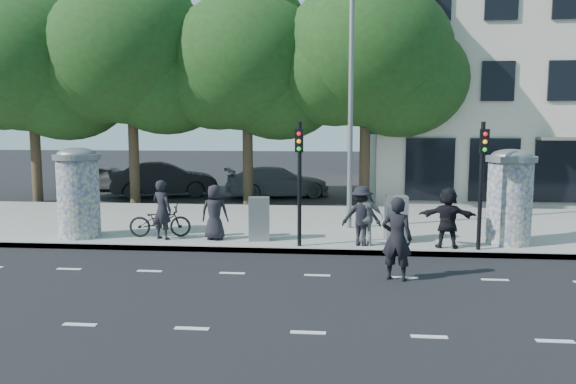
# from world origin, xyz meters

# --- Properties ---
(ground) EXTENTS (120.00, 120.00, 0.00)m
(ground) POSITION_xyz_m (0.00, 0.00, 0.00)
(ground) COLOR black
(ground) RESTS_ON ground
(sidewalk) EXTENTS (40.00, 8.00, 0.15)m
(sidewalk) POSITION_xyz_m (0.00, 7.50, 0.07)
(sidewalk) COLOR gray
(sidewalk) RESTS_ON ground
(curb) EXTENTS (40.00, 0.10, 0.16)m
(curb) POSITION_xyz_m (0.00, 3.55, 0.07)
(curb) COLOR slate
(curb) RESTS_ON ground
(lane_dash_near) EXTENTS (32.00, 0.12, 0.01)m
(lane_dash_near) POSITION_xyz_m (0.00, -2.20, 0.00)
(lane_dash_near) COLOR silver
(lane_dash_near) RESTS_ON ground
(lane_dash_far) EXTENTS (32.00, 0.12, 0.01)m
(lane_dash_far) POSITION_xyz_m (0.00, 1.40, 0.00)
(lane_dash_far) COLOR silver
(lane_dash_far) RESTS_ON ground
(ad_column_left) EXTENTS (1.36, 1.36, 2.65)m
(ad_column_left) POSITION_xyz_m (-7.20, 4.50, 1.54)
(ad_column_left) COLOR beige
(ad_column_left) RESTS_ON sidewalk
(ad_column_right) EXTENTS (1.36, 1.36, 2.65)m
(ad_column_right) POSITION_xyz_m (5.20, 4.70, 1.54)
(ad_column_right) COLOR beige
(ad_column_right) RESTS_ON sidewalk
(traffic_pole_near) EXTENTS (0.22, 0.31, 3.40)m
(traffic_pole_near) POSITION_xyz_m (-0.60, 3.79, 2.23)
(traffic_pole_near) COLOR black
(traffic_pole_near) RESTS_ON sidewalk
(traffic_pole_far) EXTENTS (0.22, 0.31, 3.40)m
(traffic_pole_far) POSITION_xyz_m (4.20, 3.79, 2.23)
(traffic_pole_far) COLOR black
(traffic_pole_far) RESTS_ON sidewalk
(street_lamp) EXTENTS (0.25, 0.93, 8.00)m
(street_lamp) POSITION_xyz_m (0.80, 6.63, 4.79)
(street_lamp) COLOR slate
(street_lamp) RESTS_ON sidewalk
(tree_far_left) EXTENTS (7.20, 7.20, 9.26)m
(tree_far_left) POSITION_xyz_m (-13.00, 12.50, 6.19)
(tree_far_left) COLOR #38281C
(tree_far_left) RESTS_ON ground
(tree_mid_left) EXTENTS (7.20, 7.20, 9.57)m
(tree_mid_left) POSITION_xyz_m (-8.50, 12.50, 6.50)
(tree_mid_left) COLOR #38281C
(tree_mid_left) RESTS_ON ground
(tree_near_left) EXTENTS (6.80, 6.80, 8.97)m
(tree_near_left) POSITION_xyz_m (-3.50, 12.70, 6.06)
(tree_near_left) COLOR #38281C
(tree_near_left) RESTS_ON ground
(tree_center) EXTENTS (7.00, 7.00, 9.30)m
(tree_center) POSITION_xyz_m (1.50, 12.30, 6.31)
(tree_center) COLOR #38281C
(tree_center) RESTS_ON ground
(building) EXTENTS (20.30, 15.85, 12.00)m
(building) POSITION_xyz_m (12.00, 19.99, 5.99)
(building) COLOR #C0B6A0
(building) RESTS_ON ground
(ped_a) EXTENTS (0.79, 0.52, 1.61)m
(ped_a) POSITION_xyz_m (-3.11, 4.47, 0.95)
(ped_a) COLOR black
(ped_a) RESTS_ON sidewalk
(ped_b) EXTENTS (0.74, 0.63, 1.73)m
(ped_b) POSITION_xyz_m (-4.64, 4.38, 1.02)
(ped_b) COLOR black
(ped_b) RESTS_ON sidewalk
(ped_d) EXTENTS (1.10, 0.66, 1.65)m
(ped_d) POSITION_xyz_m (1.10, 4.09, 0.98)
(ped_d) COLOR black
(ped_d) RESTS_ON sidewalk
(ped_e) EXTENTS (0.93, 0.55, 1.56)m
(ped_e) POSITION_xyz_m (1.23, 4.07, 0.93)
(ped_e) COLOR gray
(ped_e) RESTS_ON sidewalk
(ped_f) EXTENTS (1.58, 0.71, 1.65)m
(ped_f) POSITION_xyz_m (3.40, 4.00, 0.98)
(ped_f) COLOR black
(ped_f) RESTS_ON sidewalk
(man_road) EXTENTS (0.79, 0.63, 1.88)m
(man_road) POSITION_xyz_m (1.78, 1.22, 0.94)
(man_road) COLOR black
(man_road) RESTS_ON ground
(bicycle) EXTENTS (0.90, 1.88, 0.95)m
(bicycle) POSITION_xyz_m (-4.81, 4.71, 0.62)
(bicycle) COLOR black
(bicycle) RESTS_ON sidewalk
(cabinet_left) EXTENTS (0.65, 0.51, 1.25)m
(cabinet_left) POSITION_xyz_m (-1.81, 4.51, 0.78)
(cabinet_left) COLOR slate
(cabinet_left) RESTS_ON sidewalk
(cabinet_right) EXTENTS (0.66, 0.50, 1.29)m
(cabinet_right) POSITION_xyz_m (2.12, 4.89, 0.79)
(cabinet_right) COLOR gray
(cabinet_right) RESTS_ON sidewalk
(car_left) EXTENTS (1.68, 4.00, 1.35)m
(car_left) POSITION_xyz_m (-11.64, 16.89, 0.68)
(car_left) COLOR #515458
(car_left) RESTS_ON ground
(car_mid) EXTENTS (3.24, 5.25, 1.63)m
(car_mid) POSITION_xyz_m (-7.91, 14.82, 0.82)
(car_mid) COLOR black
(car_mid) RESTS_ON ground
(car_right) EXTENTS (3.51, 5.35, 1.44)m
(car_right) POSITION_xyz_m (-2.50, 15.28, 0.72)
(car_right) COLOR slate
(car_right) RESTS_ON ground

